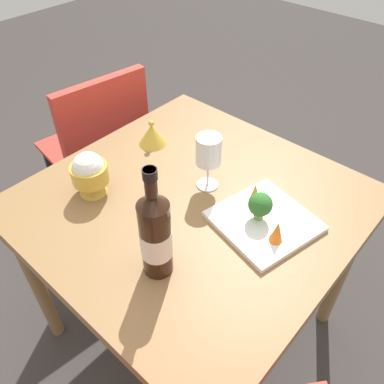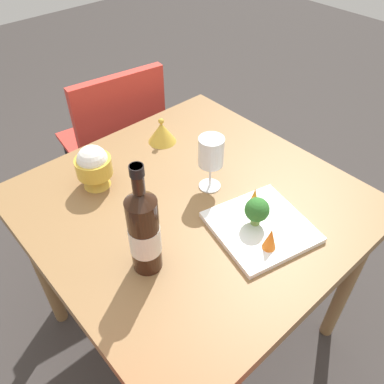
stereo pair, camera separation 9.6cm
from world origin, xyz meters
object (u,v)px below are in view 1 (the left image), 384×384
at_px(chair_by_wall, 101,141).
at_px(serving_plate, 264,221).
at_px(wine_glass, 209,152).
at_px(broccoli_floret, 260,205).
at_px(carrot_garnish_right, 277,232).
at_px(rice_bowl_lid, 152,134).
at_px(carrot_garnish_left, 255,193).
at_px(rice_bowl, 90,173).
at_px(wine_bottle, 155,235).

height_order(chair_by_wall, serving_plate, chair_by_wall).
distance_m(wine_glass, broccoli_floret, 0.22).
bearing_deg(carrot_garnish_right, rice_bowl_lid, 169.69).
xyz_separation_m(serving_plate, carrot_garnish_left, (-0.07, 0.04, 0.04)).
height_order(rice_bowl_lid, broccoli_floret, broccoli_floret).
xyz_separation_m(rice_bowl, carrot_garnish_left, (0.40, 0.28, -0.02)).
relative_size(wine_glass, carrot_garnish_right, 2.64).
bearing_deg(rice_bowl_lid, carrot_garnish_left, -2.56).
bearing_deg(serving_plate, carrot_garnish_left, 148.39).
relative_size(wine_glass, rice_bowl, 1.26).
distance_m(carrot_garnish_left, carrot_garnish_right, 0.16).
height_order(rice_bowl_lid, carrot_garnish_left, rice_bowl_lid).
bearing_deg(rice_bowl_lid, broccoli_floret, -7.64).
distance_m(serving_plate, carrot_garnish_right, 0.09).
xyz_separation_m(rice_bowl_lid, broccoli_floret, (0.50, -0.07, 0.03)).
bearing_deg(carrot_garnish_left, broccoli_floret, -43.73).
relative_size(chair_by_wall, carrot_garnish_right, 12.53).
distance_m(broccoli_floret, carrot_garnish_right, 0.09).
bearing_deg(broccoli_floret, rice_bowl_lid, 172.36).
height_order(chair_by_wall, broccoli_floret, chair_by_wall).
bearing_deg(chair_by_wall, wine_bottle, -109.44).
xyz_separation_m(chair_by_wall, rice_bowl_lid, (0.39, -0.04, 0.23)).
bearing_deg(carrot_garnish_right, wine_glass, 167.59).
bearing_deg(broccoli_floret, serving_plate, 21.55).
height_order(chair_by_wall, carrot_garnish_left, chair_by_wall).
height_order(rice_bowl, rice_bowl_lid, rice_bowl).
bearing_deg(wine_bottle, carrot_garnish_left, 82.46).
bearing_deg(rice_bowl_lid, carrot_garnish_right, -10.31).
distance_m(rice_bowl, serving_plate, 0.53).
relative_size(wine_bottle, carrot_garnish_right, 4.73).
bearing_deg(carrot_garnish_left, wine_glass, -172.29).
relative_size(rice_bowl_lid, broccoli_floret, 1.17).
relative_size(wine_bottle, serving_plate, 1.07).
height_order(chair_by_wall, carrot_garnish_right, chair_by_wall).
distance_m(serving_plate, carrot_garnish_left, 0.09).
distance_m(rice_bowl_lid, carrot_garnish_right, 0.59).
xyz_separation_m(wine_bottle, carrot_garnish_right, (0.18, 0.26, -0.08)).
bearing_deg(chair_by_wall, broccoli_floret, -89.16).
relative_size(broccoli_floret, carrot_garnish_right, 1.26).
bearing_deg(broccoli_floret, wine_glass, 173.12).
distance_m(wine_bottle, wine_glass, 0.34).
relative_size(rice_bowl, broccoli_floret, 1.65).
xyz_separation_m(carrot_garnish_left, carrot_garnish_right, (0.13, -0.09, 0.00)).
height_order(rice_bowl_lid, carrot_garnish_right, rice_bowl_lid).
height_order(serving_plate, carrot_garnish_left, carrot_garnish_left).
xyz_separation_m(chair_by_wall, rice_bowl, (0.44, -0.34, 0.27)).
height_order(wine_bottle, carrot_garnish_left, wine_bottle).
bearing_deg(wine_bottle, wine_glass, 109.13).
bearing_deg(wine_glass, wine_bottle, -70.87).
bearing_deg(rice_bowl, wine_bottle, -11.02).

